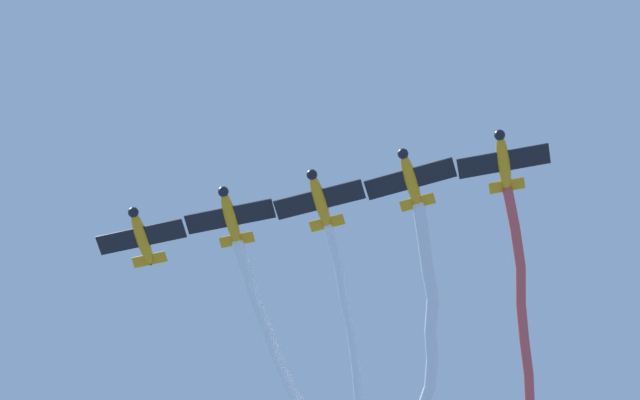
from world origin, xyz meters
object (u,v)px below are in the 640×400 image
(airplane_trail, at_px, (503,161))
(airplane_left_wing, at_px, (230,216))
(airplane_right_wing, at_px, (320,199))
(airplane_lead, at_px, (142,236))
(airplane_slot, at_px, (410,179))

(airplane_trail, bearing_deg, airplane_left_wing, -91.85)
(airplane_left_wing, relative_size, airplane_right_wing, 1.02)
(airplane_right_wing, bearing_deg, airplane_lead, -87.47)
(airplane_left_wing, height_order, airplane_right_wing, airplane_left_wing)
(airplane_right_wing, xyz_separation_m, airplane_trail, (-7.26, -11.39, 0.00))
(airplane_lead, relative_size, airplane_right_wing, 1.02)
(airplane_lead, distance_m, airplane_left_wing, 6.76)
(airplane_lead, distance_m, airplane_right_wing, 13.50)
(airplane_lead, xyz_separation_m, airplane_left_wing, (-3.63, -5.69, 0.30))
(airplane_lead, relative_size, airplane_trail, 0.99)
(airplane_slot, bearing_deg, airplane_right_wing, -86.12)
(airplane_left_wing, height_order, airplane_slot, same)
(airplane_slot, distance_m, airplane_trail, 6.77)
(airplane_right_wing, height_order, airplane_slot, airplane_slot)
(airplane_right_wing, bearing_deg, airplane_trail, 92.53)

